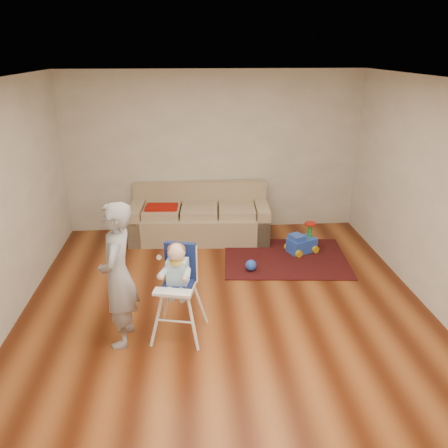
{
  "coord_description": "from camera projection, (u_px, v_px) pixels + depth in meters",
  "views": [
    {
      "loc": [
        -0.39,
        -4.53,
        3.01
      ],
      "look_at": [
        0.0,
        0.4,
        1.0
      ],
      "focal_mm": 35.0,
      "sensor_mm": 36.0,
      "label": 1
    }
  ],
  "objects": [
    {
      "name": "ground",
      "position": [
        227.0,
        312.0,
        5.35
      ],
      "size": [
        5.5,
        5.5,
        0.0
      ],
      "primitive_type": "plane",
      "color": "#4A1C0A",
      "rests_on": "ground"
    },
    {
      "name": "room_envelope",
      "position": [
        223.0,
        151.0,
        5.13
      ],
      "size": [
        5.04,
        5.52,
        2.72
      ],
      "color": "beige",
      "rests_on": "ground"
    },
    {
      "name": "sofa",
      "position": [
        199.0,
        213.0,
        7.29
      ],
      "size": [
        2.33,
        1.08,
        0.88
      ],
      "rotation": [
        0.0,
        0.0,
        -0.06
      ],
      "color": "tan",
      "rests_on": "ground"
    },
    {
      "name": "side_table",
      "position": [
        174.0,
        222.0,
        7.4
      ],
      "size": [
        0.52,
        0.52,
        0.52
      ],
      "primitive_type": null,
      "color": "black",
      "rests_on": "ground"
    },
    {
      "name": "area_rug",
      "position": [
        285.0,
        258.0,
        6.7
      ],
      "size": [
        1.96,
        1.54,
        0.01
      ],
      "primitive_type": "cube",
      "rotation": [
        0.0,
        0.0,
        -0.09
      ],
      "color": "black",
      "rests_on": "ground"
    },
    {
      "name": "ride_on_toy",
      "position": [
        302.0,
        238.0,
        6.81
      ],
      "size": [
        0.51,
        0.45,
        0.46
      ],
      "primitive_type": null,
      "rotation": [
        0.0,
        0.0,
        0.41
      ],
      "color": "blue",
      "rests_on": "area_rug"
    },
    {
      "name": "toy_ball",
      "position": [
        251.0,
        265.0,
        6.28
      ],
      "size": [
        0.16,
        0.16,
        0.16
      ],
      "primitive_type": "sphere",
      "color": "blue",
      "rests_on": "area_rug"
    },
    {
      "name": "high_chair",
      "position": [
        178.0,
        292.0,
        4.74
      ],
      "size": [
        0.62,
        0.62,
        1.12
      ],
      "rotation": [
        0.0,
        0.0,
        -0.22
      ],
      "color": "white",
      "rests_on": "ground"
    },
    {
      "name": "adult",
      "position": [
        118.0,
        276.0,
        4.54
      ],
      "size": [
        0.41,
        0.6,
        1.6
      ],
      "primitive_type": "imported",
      "rotation": [
        0.0,
        0.0,
        -1.62
      ],
      "color": "#939395",
      "rests_on": "ground"
    }
  ]
}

